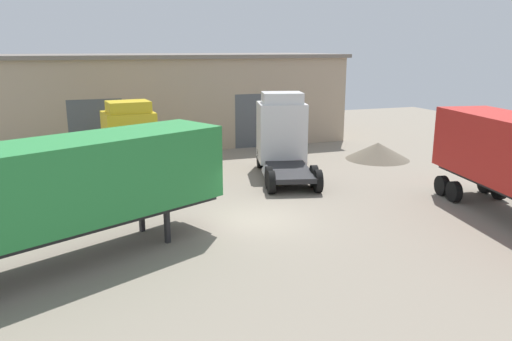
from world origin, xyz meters
name	(u,v)px	position (x,y,z in m)	size (l,w,h in m)	color
ground_plane	(256,221)	(0.00, 0.00, 0.00)	(60.00, 60.00, 0.00)	gray
warehouse_building	(168,98)	(0.00, 18.45, 3.08)	(24.18, 9.41, 6.15)	tan
tractor_unit_white	(282,135)	(4.04, 6.98, 2.03)	(4.00, 6.72, 4.29)	silver
container_trailer_green	(47,189)	(-7.27, -1.89, 2.51)	(11.51, 7.20, 3.91)	#28843D
tractor_unit_yellow	(132,142)	(-3.71, 8.63, 1.85)	(3.09, 6.79, 3.93)	yellow
gravel_pile	(378,151)	(10.72, 7.90, 0.51)	(3.83, 3.83, 1.02)	#665B4C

